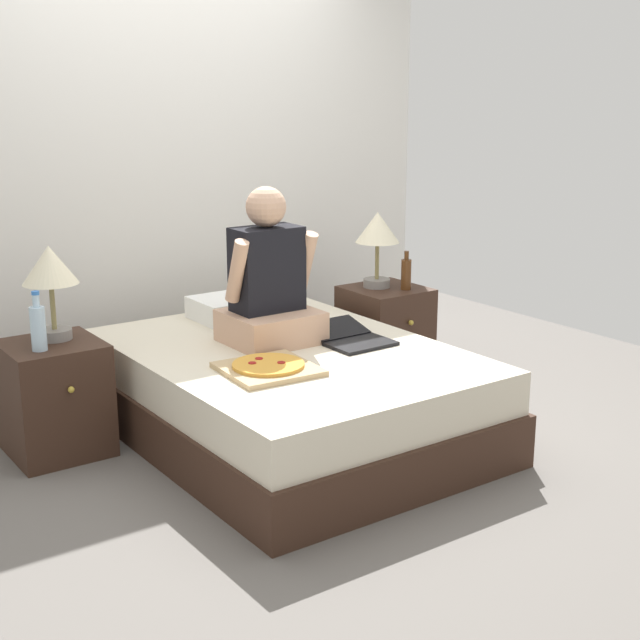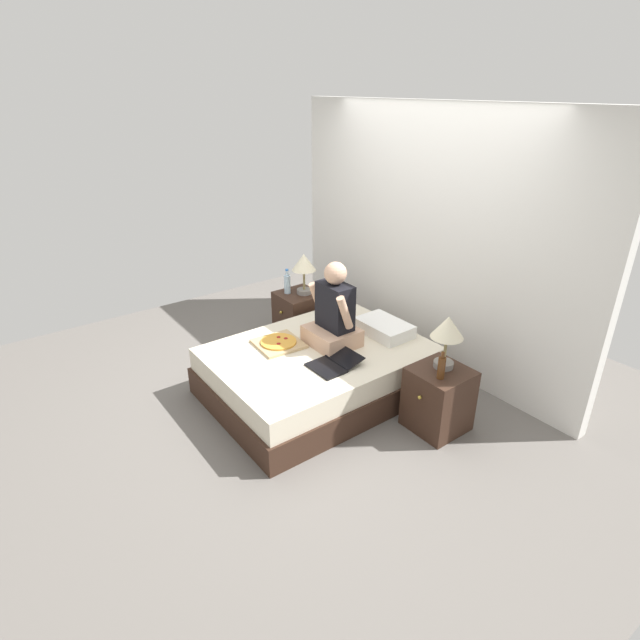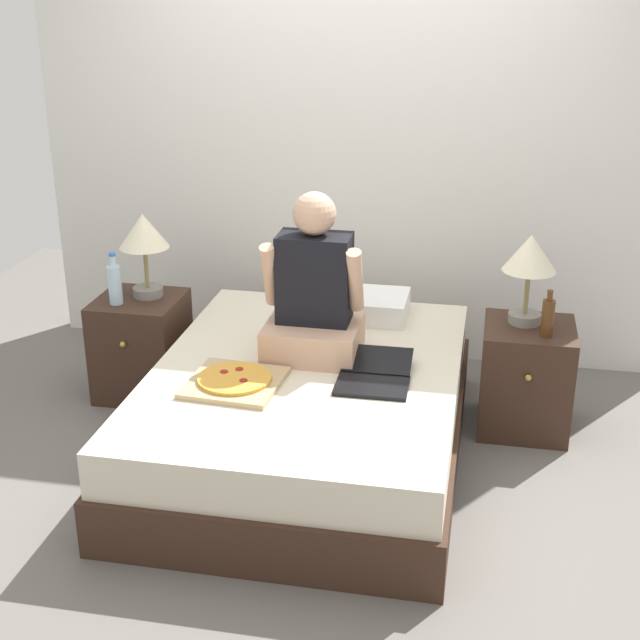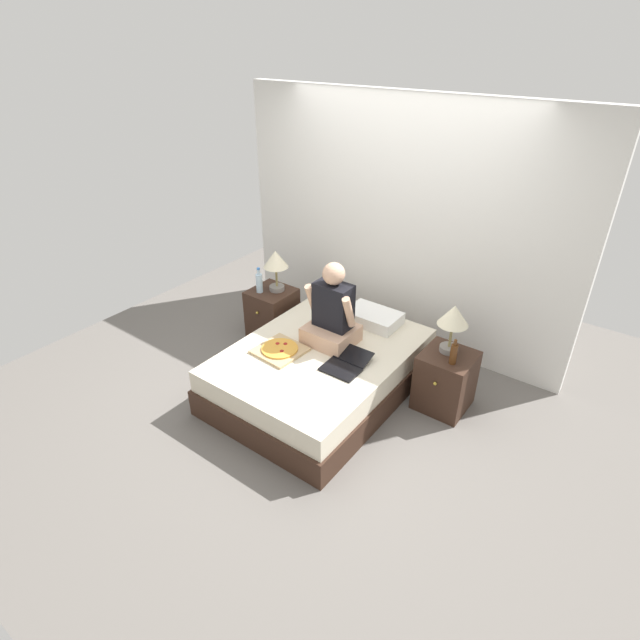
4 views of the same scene
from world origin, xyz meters
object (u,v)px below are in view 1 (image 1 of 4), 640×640
(person_seated, at_px, (269,286))
(lamp_on_left_nightstand, at_px, (50,272))
(bed, at_px, (289,394))
(water_bottle, at_px, (38,327))
(nightstand_left, at_px, (55,398))
(nightstand_right, at_px, (385,332))
(pizza_box, at_px, (268,368))
(laptop, at_px, (352,339))
(lamp_on_right_nightstand, at_px, (377,233))
(beer_bottle, at_px, (406,273))

(person_seated, bearing_deg, lamp_on_left_nightstand, 159.77)
(bed, xyz_separation_m, water_bottle, (-1.09, 0.39, 0.43))
(nightstand_left, bearing_deg, bed, -25.48)
(bed, distance_m, water_bottle, 1.24)
(bed, height_order, nightstand_right, nightstand_right)
(person_seated, relative_size, pizza_box, 1.83)
(bed, relative_size, laptop, 4.62)
(nightstand_left, relative_size, pizza_box, 1.28)
(laptop, bearing_deg, nightstand_left, 156.79)
(lamp_on_right_nightstand, relative_size, pizza_box, 1.05)
(nightstand_left, xyz_separation_m, water_bottle, (-0.08, -0.09, 0.38))
(nightstand_left, distance_m, lamp_on_right_nightstand, 2.09)
(nightstand_right, bearing_deg, bed, -154.52)
(nightstand_right, height_order, pizza_box, nightstand_right)
(bed, bearing_deg, nightstand_right, 25.48)
(beer_bottle, relative_size, pizza_box, 0.54)
(beer_bottle, height_order, laptop, beer_bottle)
(lamp_on_left_nightstand, relative_size, lamp_on_right_nightstand, 1.00)
(beer_bottle, distance_m, laptop, 0.91)
(lamp_on_left_nightstand, relative_size, water_bottle, 1.63)
(person_seated, xyz_separation_m, laptop, (0.33, -0.27, -0.27))
(nightstand_right, distance_m, lamp_on_right_nightstand, 0.60)
(nightstand_right, distance_m, pizza_box, 1.49)
(lamp_on_right_nightstand, distance_m, person_seated, 1.06)
(pizza_box, bearing_deg, lamp_on_left_nightstand, 131.96)
(beer_bottle, bearing_deg, water_bottle, 179.74)
(laptop, xyz_separation_m, pizza_box, (-0.60, -0.16, -0.00))
(person_seated, distance_m, pizza_box, 0.57)
(nightstand_left, distance_m, laptop, 1.47)
(water_bottle, distance_m, person_seated, 1.12)
(water_bottle, bearing_deg, person_seated, -11.32)
(bed, height_order, lamp_on_right_nightstand, lamp_on_right_nightstand)
(pizza_box, bearing_deg, lamp_on_right_nightstand, 31.85)
(lamp_on_left_nightstand, height_order, lamp_on_right_nightstand, same)
(lamp_on_right_nightstand, bearing_deg, nightstand_right, -59.07)
(nightstand_left, height_order, pizza_box, nightstand_left)
(bed, xyz_separation_m, person_seated, (-0.00, 0.17, 0.52))
(water_bottle, height_order, lamp_on_right_nightstand, lamp_on_right_nightstand)
(nightstand_left, height_order, person_seated, person_seated)
(person_seated, bearing_deg, pizza_box, -122.81)
(nightstand_left, distance_m, water_bottle, 0.40)
(water_bottle, xyz_separation_m, lamp_on_right_nightstand, (2.08, 0.14, 0.22))
(bed, distance_m, lamp_on_left_nightstand, 1.29)
(bed, height_order, water_bottle, water_bottle)
(person_seated, bearing_deg, laptop, -39.18)
(lamp_on_left_nightstand, xyz_separation_m, pizza_box, (0.70, -0.78, -0.40))
(water_bottle, height_order, nightstand_right, water_bottle)
(water_bottle, xyz_separation_m, beer_bottle, (2.18, -0.01, -0.02))
(water_bottle, xyz_separation_m, laptop, (1.42, -0.48, -0.18))
(lamp_on_left_nightstand, distance_m, person_seated, 1.05)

